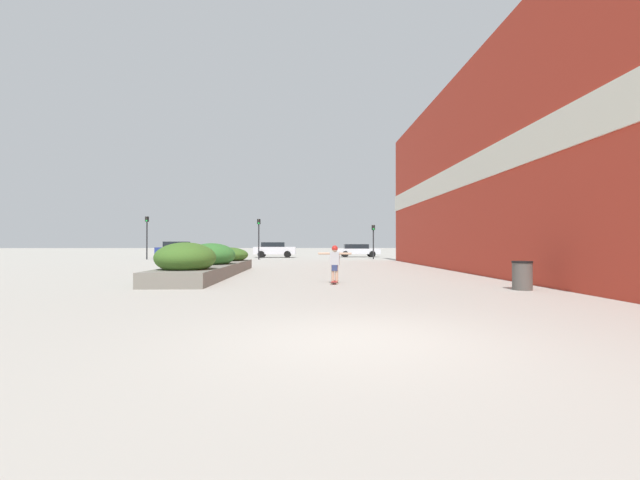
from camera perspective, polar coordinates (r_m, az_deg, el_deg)
ground_plane at (r=6.14m, az=5.24°, el=-13.00°), size 300.00×300.00×0.00m
building_wall_right at (r=19.82m, az=21.16°, el=9.62°), size 0.67×33.45×9.64m
planter_box at (r=18.65m, az=-14.37°, el=-2.90°), size 2.05×11.33×1.39m
skateboard at (r=14.35m, az=1.98°, el=-5.59°), size 0.32×0.75×0.09m
skateboarder at (r=14.31m, az=1.98°, el=-2.61°), size 1.12×0.26×1.20m
trash_bin at (r=13.72m, az=25.36°, el=-4.29°), size 0.58×0.58×0.84m
car_leftmost at (r=44.27m, az=-18.41°, el=-1.20°), size 4.06×1.92×1.59m
car_center_left at (r=44.81m, az=5.02°, el=-1.35°), size 4.50×1.85×1.34m
car_center_right at (r=46.66m, az=16.86°, el=-1.18°), size 4.39×1.91×1.52m
car_rightmost at (r=43.12m, az=-6.09°, el=-1.26°), size 4.16×1.86×1.53m
traffic_light_left at (r=37.59m, az=-8.17°, el=1.07°), size 0.28×0.30×3.54m
traffic_light_right at (r=38.55m, az=7.13°, el=0.60°), size 0.28×0.30×3.06m
traffic_light_far_left at (r=40.33m, az=-22.09°, el=1.19°), size 0.28×0.30×3.76m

